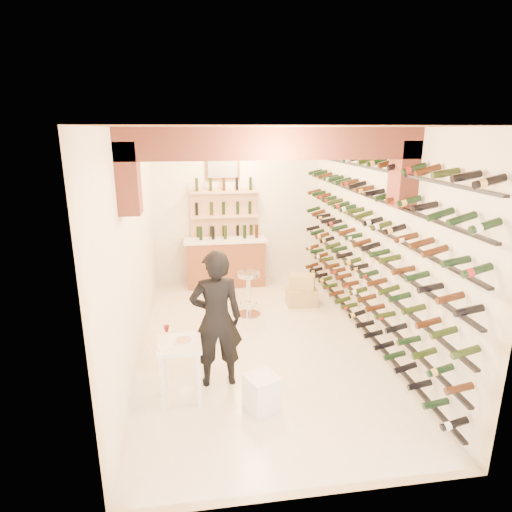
{
  "coord_description": "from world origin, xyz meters",
  "views": [
    {
      "loc": [
        -0.92,
        -5.98,
        3.17
      ],
      "look_at": [
        0.0,
        0.3,
        1.3
      ],
      "focal_mm": 30.12,
      "sensor_mm": 36.0,
      "label": 1
    }
  ],
  "objects": [
    {
      "name": "ground",
      "position": [
        0.0,
        0.0,
        0.0
      ],
      "size": [
        6.0,
        6.0,
        0.0
      ],
      "primitive_type": "plane",
      "color": "silver",
      "rests_on": "ground"
    },
    {
      "name": "room_shell",
      "position": [
        0.0,
        -0.26,
        2.25
      ],
      "size": [
        3.52,
        6.02,
        3.21
      ],
      "color": "white",
      "rests_on": "ground"
    },
    {
      "name": "wine_rack",
      "position": [
        1.53,
        0.0,
        1.55
      ],
      "size": [
        0.32,
        5.7,
        2.56
      ],
      "color": "black",
      "rests_on": "ground"
    },
    {
      "name": "back_counter",
      "position": [
        -0.3,
        2.65,
        0.53
      ],
      "size": [
        1.7,
        0.62,
        1.29
      ],
      "color": "brown",
      "rests_on": "ground"
    },
    {
      "name": "back_shelving",
      "position": [
        -0.3,
        2.89,
        1.17
      ],
      "size": [
        1.4,
        0.31,
        2.73
      ],
      "color": "tan",
      "rests_on": "ground"
    },
    {
      "name": "tasting_table",
      "position": [
        -1.16,
        -1.31,
        0.61
      ],
      "size": [
        0.53,
        0.53,
        0.9
      ],
      "rotation": [
        0.0,
        0.0,
        0.03
      ],
      "color": "white",
      "rests_on": "ground"
    },
    {
      "name": "white_stool",
      "position": [
        -0.22,
        -1.67,
        0.22
      ],
      "size": [
        0.45,
        0.45,
        0.43
      ],
      "primitive_type": "cube",
      "rotation": [
        0.0,
        0.0,
        0.42
      ],
      "color": "white",
      "rests_on": "ground"
    },
    {
      "name": "person",
      "position": [
        -0.7,
        -1.05,
        0.9
      ],
      "size": [
        0.68,
        0.46,
        1.79
      ],
      "primitive_type": "imported",
      "rotation": [
        0.0,
        0.0,
        3.19
      ],
      "color": "black",
      "rests_on": "ground"
    },
    {
      "name": "chrome_barstool",
      "position": [
        -0.03,
        0.98,
        0.47
      ],
      "size": [
        0.42,
        0.42,
        0.81
      ],
      "rotation": [
        0.0,
        0.0,
        0.39
      ],
      "color": "silver",
      "rests_on": "ground"
    },
    {
      "name": "crate_lower",
      "position": [
        1.02,
        1.33,
        0.16
      ],
      "size": [
        0.56,
        0.4,
        0.33
      ],
      "primitive_type": "cube",
      "rotation": [
        0.0,
        0.0,
        -0.02
      ],
      "color": "tan",
      "rests_on": "ground"
    },
    {
      "name": "crate_upper",
      "position": [
        1.02,
        1.33,
        0.46
      ],
      "size": [
        0.53,
        0.45,
        0.26
      ],
      "primitive_type": "cube",
      "rotation": [
        0.0,
        0.0,
        -0.36
      ],
      "color": "tan",
      "rests_on": "crate_lower"
    }
  ]
}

